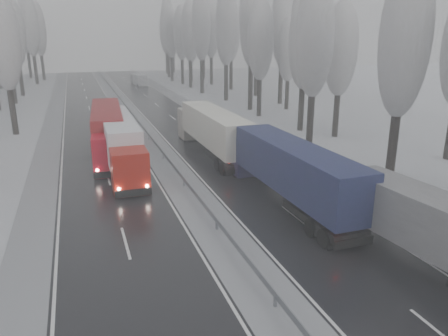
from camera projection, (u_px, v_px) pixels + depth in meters
carriageway_right at (211, 149)px, 43.45m from camera, size 7.50×200.00×0.03m
carriageway_left at (103, 158)px, 40.22m from camera, size 7.50×200.00×0.03m
median_slush at (159, 153)px, 41.83m from camera, size 3.00×200.00×0.04m
shoulder_right at (257, 145)px, 44.97m from camera, size 2.40×200.00×0.04m
shoulder_left at (45, 163)px, 38.70m from camera, size 2.40×200.00×0.04m
median_guardrail at (159, 148)px, 41.65m from camera, size 0.12×200.00×0.76m
tree_16 at (405, 39)px, 30.35m from camera, size 3.60×3.60×16.53m
tree_18 at (315, 37)px, 40.47m from camera, size 3.60×3.60×16.58m
tree_19 at (341, 49)px, 46.16m from camera, size 3.60×3.60×14.57m
tree_20 at (304, 42)px, 49.03m from camera, size 3.60×3.60×15.71m
tree_21 at (306, 25)px, 52.79m from camera, size 3.60×3.60×18.62m
tree_22 at (261, 40)px, 58.18m from camera, size 3.60×3.60×15.86m
tree_23 at (289, 50)px, 64.17m from camera, size 3.60×3.60×13.55m
tree_24 at (252, 18)px, 62.49m from camera, size 3.60×3.60×20.49m
tree_25 at (283, 24)px, 68.43m from camera, size 3.60×3.60×19.44m
tree_26 at (226, 27)px, 71.98m from camera, size 3.60×3.60×18.78m
tree_27 at (257, 32)px, 78.02m from camera, size 3.60×3.60×17.62m
tree_28 at (201, 25)px, 81.12m from camera, size 3.60×3.60×19.62m
tree_29 at (231, 30)px, 87.29m from camera, size 3.60×3.60×18.11m
tree_30 at (189, 31)px, 90.34m from camera, size 3.60×3.60×17.86m
tree_31 at (211, 29)px, 95.64m from camera, size 3.60×3.60×18.58m
tree_32 at (181, 33)px, 97.25m from camera, size 3.60×3.60×17.33m
tree_33 at (191, 42)px, 102.40m from camera, size 3.60×3.60×14.33m
tree_34 at (171, 32)px, 103.35m from camera, size 3.60×3.60×17.63m
tree_35 at (203, 31)px, 109.69m from camera, size 3.60×3.60×18.25m
tree_36 at (167, 26)px, 112.18m from camera, size 3.60×3.60×20.23m
tree_37 at (190, 36)px, 118.67m from camera, size 3.60×3.60×16.37m
tree_38 at (166, 32)px, 122.68m from camera, size 3.60×3.60×17.97m
tree_39 at (173, 36)px, 127.50m from camera, size 3.60×3.60×16.19m
tree_62 at (3, 40)px, 46.93m from camera, size 3.60×3.60×16.04m
tree_68 at (6, 36)px, 68.98m from camera, size 3.60×3.60×16.65m
tree_70 at (15, 34)px, 78.10m from camera, size 3.60×3.60×17.09m
tree_72 at (7, 40)px, 86.12m from camera, size 3.60×3.60×15.11m
tree_74 at (30, 26)px, 96.22m from camera, size 3.60×3.60×19.68m
tree_76 at (38, 30)px, 105.25m from camera, size 3.60×3.60×18.55m
tree_77 at (16, 41)px, 107.93m from camera, size 3.60×3.60×14.32m
tree_78 at (25, 27)px, 109.95m from camera, size 3.60×3.60×19.55m
tree_79 at (15, 34)px, 113.18m from camera, size 3.60×3.60×17.07m
truck_grey_tarp at (427, 226)px, 20.79m from camera, size 3.82×14.90×3.79m
truck_blue_box at (286, 167)px, 29.05m from camera, size 3.00×16.69×4.26m
truck_cream_box at (211, 128)px, 41.07m from camera, size 2.79×16.68×4.27m
box_truck_distant at (139, 80)px, 96.80m from camera, size 2.81×6.81×2.47m
truck_red_white at (120, 140)px, 36.92m from camera, size 2.66×16.18×4.14m
truck_red_red at (107, 128)px, 40.99m from camera, size 3.66×16.75×4.27m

